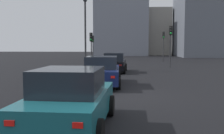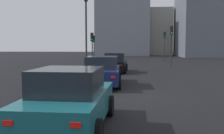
# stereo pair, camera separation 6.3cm
# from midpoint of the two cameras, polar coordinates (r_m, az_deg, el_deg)

# --- Properties ---
(ground_plane) EXTENTS (160.00, 160.00, 0.20)m
(ground_plane) POSITION_cam_midpoint_polar(r_m,az_deg,el_deg) (11.18, 5.21, -7.01)
(ground_plane) COLOR black
(car_black_right_lead) EXTENTS (4.14, 2.04, 1.60)m
(car_black_right_lead) POSITION_cam_midpoint_polar(r_m,az_deg,el_deg) (20.92, 0.81, 0.93)
(car_black_right_lead) COLOR black
(car_black_right_lead) RESTS_ON ground_plane
(car_navy_right_second) EXTENTS (4.75, 2.22, 1.61)m
(car_navy_right_second) POSITION_cam_midpoint_polar(r_m,az_deg,el_deg) (13.99, -2.08, -0.98)
(car_navy_right_second) COLOR #141E4C
(car_navy_right_second) RESTS_ON ground_plane
(car_teal_right_third) EXTENTS (4.13, 2.14, 1.61)m
(car_teal_right_third) POSITION_cam_midpoint_polar(r_m,az_deg,el_deg) (6.79, -9.24, -7.32)
(car_teal_right_third) COLOR #19606B
(car_teal_right_third) RESTS_ON ground_plane
(traffic_light_near_left) EXTENTS (0.33, 0.30, 3.53)m
(traffic_light_near_left) POSITION_cam_midpoint_polar(r_m,az_deg,el_deg) (26.24, -4.48, 5.62)
(traffic_light_near_left) COLOR #2D2D30
(traffic_light_near_left) RESTS_ON ground_plane
(traffic_light_near_right) EXTENTS (0.32, 0.29, 3.59)m
(traffic_light_near_right) POSITION_cam_midpoint_polar(r_m,az_deg,el_deg) (35.43, -4.08, 5.49)
(traffic_light_near_right) COLOR #2D2D30
(traffic_light_near_right) RESTS_ON ground_plane
(traffic_light_far_left) EXTENTS (0.33, 0.30, 4.07)m
(traffic_light_far_left) POSITION_cam_midpoint_polar(r_m,az_deg,el_deg) (35.03, 11.86, 5.95)
(traffic_light_far_left) COLOR #2D2D30
(traffic_light_far_left) RESTS_ON ground_plane
(traffic_light_far_right) EXTENTS (0.32, 0.29, 4.16)m
(traffic_light_far_right) POSITION_cam_midpoint_polar(r_m,az_deg,el_deg) (26.17, 13.39, 6.46)
(traffic_light_far_right) COLOR #2D2D30
(traffic_light_far_right) RESTS_ON ground_plane
(street_lamp_kerbside) EXTENTS (0.56, 0.36, 6.26)m
(street_lamp_kerbside) POSITION_cam_midpoint_polar(r_m,az_deg,el_deg) (22.58, -5.80, 8.80)
(street_lamp_kerbside) COLOR #2D2D30
(street_lamp_kerbside) RESTS_ON ground_plane
(building_facade_left) EXTENTS (12.60, 8.86, 15.21)m
(building_facade_left) POSITION_cam_midpoint_polar(r_m,az_deg,el_deg) (54.26, 19.68, 10.29)
(building_facade_left) COLOR slate
(building_facade_left) RESTS_ON ground_plane
(building_facade_center) EXTENTS (9.21, 6.37, 10.65)m
(building_facade_center) POSITION_cam_midpoint_polar(r_m,az_deg,el_deg) (61.38, 10.09, 7.70)
(building_facade_center) COLOR gray
(building_facade_center) RESTS_ON ground_plane
(building_facade_right) EXTENTS (9.11, 11.64, 12.01)m
(building_facade_right) POSITION_cam_midpoint_polar(r_m,az_deg,el_deg) (57.75, 2.44, 8.63)
(building_facade_right) COLOR gray
(building_facade_right) RESTS_ON ground_plane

